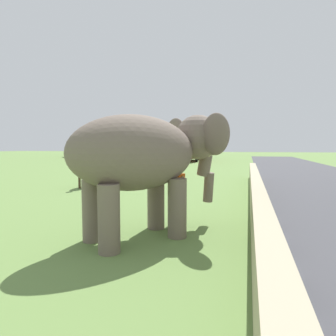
# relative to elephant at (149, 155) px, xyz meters

# --- Properties ---
(striped_curb) EXTENTS (16.20, 0.20, 0.24)m
(striped_curb) POSITION_rel_elephant_xyz_m (-2.39, -2.80, -1.80)
(striped_curb) COLOR white
(striped_curb) RESTS_ON ground_plane
(barrier_parapet) EXTENTS (28.00, 0.36, 1.00)m
(barrier_parapet) POSITION_rel_elephant_xyz_m (-0.04, -2.50, -1.42)
(barrier_parapet) COLOR tan
(barrier_parapet) RESTS_ON ground_plane
(elephant) EXTENTS (3.92, 3.70, 2.94)m
(elephant) POSITION_rel_elephant_xyz_m (0.00, 0.00, 0.00)
(elephant) COLOR #736357
(elephant) RESTS_ON ground_plane
(person_handler) EXTENTS (0.44, 0.62, 1.66)m
(person_handler) POSITION_rel_elephant_xyz_m (1.14, -0.38, -1.00)
(person_handler) COLOR navy
(person_handler) RESTS_ON ground_plane
(bus_white) EXTENTS (9.94, 4.19, 3.50)m
(bus_white) POSITION_rel_elephant_xyz_m (22.34, 6.98, 0.16)
(bus_white) COLOR silver
(bus_white) RESTS_ON ground_plane
(bus_red) EXTENTS (8.94, 3.49, 3.50)m
(bus_red) POSITION_rel_elephant_xyz_m (35.10, 6.07, 0.16)
(bus_red) COLOR #B21E1E
(bus_red) RESTS_ON ground_plane
(bus_teal) EXTENTS (9.56, 3.42, 3.50)m
(bus_teal) POSITION_rel_elephant_xyz_m (44.17, 8.44, 0.16)
(bus_teal) COLOR teal
(bus_teal) RESTS_ON ground_plane
(cow_near) EXTENTS (1.92, 0.82, 1.23)m
(cow_near) POSITION_rel_elephant_xyz_m (6.74, 5.84, -1.05)
(cow_near) COLOR #473323
(cow_near) RESTS_ON ground_plane
(cow_mid) EXTENTS (1.92, 1.05, 1.23)m
(cow_mid) POSITION_rel_elephant_xyz_m (13.63, 3.08, -1.05)
(cow_mid) COLOR tan
(cow_mid) RESTS_ON ground_plane
(hill_east) EXTENTS (29.26, 23.41, 16.43)m
(hill_east) POSITION_rel_elephant_xyz_m (52.96, 24.35, -1.92)
(hill_east) COLOR #6F705A
(hill_east) RESTS_ON ground_plane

